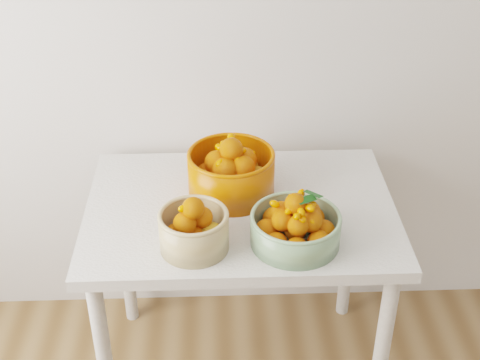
# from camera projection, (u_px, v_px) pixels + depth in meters

# --- Properties ---
(table) EXTENTS (1.00, 0.70, 0.75)m
(table) POSITION_uv_depth(u_px,v_px,m) (241.00, 230.00, 2.21)
(table) COLOR silver
(table) RESTS_ON ground
(bowl_cream) EXTENTS (0.26, 0.26, 0.18)m
(bowl_cream) POSITION_uv_depth(u_px,v_px,m) (194.00, 229.00, 1.94)
(bowl_cream) COLOR tan
(bowl_cream) RESTS_ON table
(bowl_green) EXTENTS (0.35, 0.35, 0.17)m
(bowl_green) POSITION_uv_depth(u_px,v_px,m) (296.00, 226.00, 1.97)
(bowl_green) COLOR gray
(bowl_green) RESTS_ON table
(bowl_orange) EXTENTS (0.33, 0.33, 0.21)m
(bowl_orange) POSITION_uv_depth(u_px,v_px,m) (231.00, 172.00, 2.18)
(bowl_orange) COLOR #C44703
(bowl_orange) RESTS_ON table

